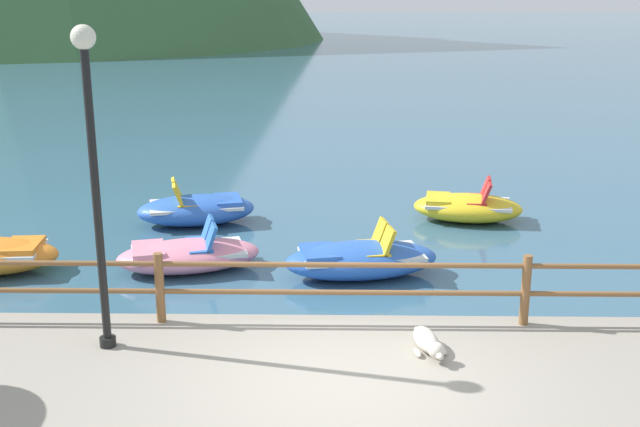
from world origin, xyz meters
name	(u,v)px	position (x,y,z in m)	size (l,w,h in m)	color
ground_plane	(336,66)	(0.00, 40.00, 0.00)	(200.00, 200.00, 0.00)	#38607A
dock_railing	(342,281)	(0.00, 1.55, 0.98)	(23.92, 0.12, 0.95)	brown
lamp_post	(93,160)	(-2.88, 0.80, 2.74)	(0.28, 0.28, 3.86)	black
dog_resting	(428,342)	(1.04, 0.72, 0.52)	(0.44, 1.08, 0.26)	beige
pedal_boat_0	(361,259)	(0.34, 4.34, 0.31)	(2.74, 1.67, 0.90)	blue
pedal_boat_1	(197,209)	(-2.89, 7.31, 0.31)	(2.58, 1.76, 0.91)	blue
pedal_boat_4	(467,207)	(2.64, 7.64, 0.29)	(2.36, 1.55, 0.88)	yellow
pedal_boat_7	(188,255)	(-2.59, 4.62, 0.27)	(2.66, 1.83, 0.85)	pink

